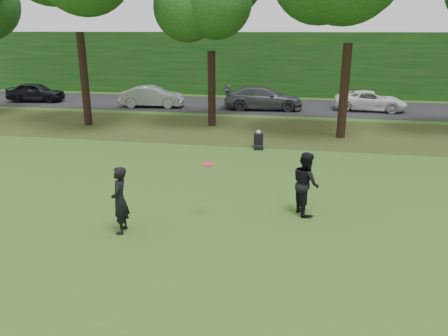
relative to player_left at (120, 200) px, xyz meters
name	(u,v)px	position (x,y,z in m)	size (l,w,h in m)	color
ground	(213,242)	(2.55, -0.11, -0.92)	(120.00, 120.00, 0.00)	#3E5B1C
leaf_litter	(263,131)	(2.55, 12.89, -0.92)	(60.00, 7.00, 0.01)	#453918
street	(274,106)	(2.55, 20.89, -0.91)	(70.00, 7.00, 0.02)	black
far_hedge	(281,64)	(2.55, 26.89, 1.58)	(70.00, 3.00, 5.00)	#124114
player_left	(120,200)	(0.00, 0.00, 0.00)	(0.67, 0.44, 1.84)	black
player_right	(306,183)	(4.84, 2.21, 0.02)	(0.91, 0.71, 1.88)	black
parked_cars	(264,98)	(1.93, 19.78, -0.19)	(38.74, 3.60, 1.53)	black
frisbee	(208,164)	(2.11, 1.35, 0.71)	(0.38, 0.38, 0.09)	#DF124E
seated_person	(258,141)	(2.68, 9.42, -0.61)	(0.53, 0.79, 0.83)	black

